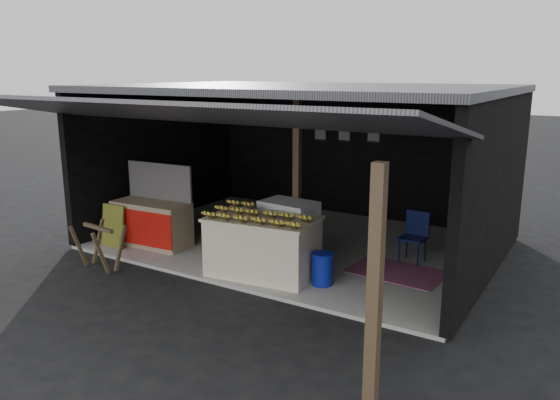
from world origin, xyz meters
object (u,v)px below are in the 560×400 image
Objects in this scene: white_crate at (289,230)px; water_barrel at (322,270)px; sawhorse at (99,242)px; plastic_chair at (415,233)px; neighbor_stall at (152,221)px; banana_table at (263,246)px.

white_crate is 1.32m from water_barrel.
sawhorse is 0.89× the size of plastic_chair.
neighbor_stall is 4.81m from plastic_chair.
neighbor_stall is (-2.62, 0.20, -0.02)m from banana_table.
white_crate is 2.17m from plastic_chair.
neighbor_stall reaches higher than plastic_chair.
white_crate reaches higher than water_barrel.
sawhorse is at bearing -160.86° from water_barrel.
neighbor_stall is 3.20× the size of water_barrel.
plastic_chair reaches higher than water_barrel.
sawhorse is (-2.50, -1.99, -0.10)m from white_crate.
banana_table is 2.66m from plastic_chair.
white_crate is at bearing 85.29° from banana_table.
water_barrel is at bearing -0.85° from banana_table.
neighbor_stall is (-2.59, -0.66, -0.05)m from white_crate.
white_crate is (-0.03, 0.86, 0.04)m from banana_table.
white_crate is 1.33× the size of sawhorse.
neighbor_stall is at bearing 100.07° from sawhorse.
banana_table is at bearing -131.63° from plastic_chair.
plastic_chair is at bearing 17.13° from neighbor_stall.
white_crate is at bearing 44.69° from sawhorse.
neighbor_stall is 1.96× the size of sawhorse.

